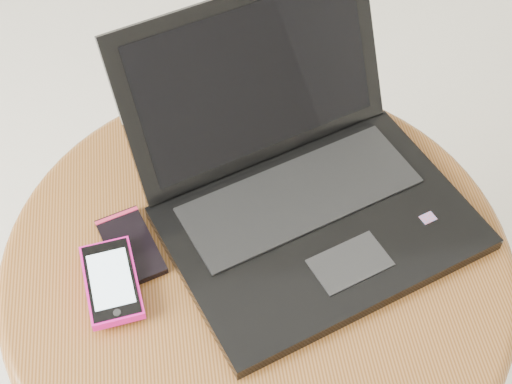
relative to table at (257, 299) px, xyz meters
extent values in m
plane|color=beige|center=(0.11, 0.09, -0.40)|extent=(4.00, 4.00, 0.00)
cylinder|color=#552812|center=(0.00, 0.00, -0.14)|extent=(0.10, 0.10, 0.45)
cylinder|color=#5D3410|center=(0.00, 0.00, 0.09)|extent=(0.61, 0.61, 0.03)
torus|color=#5D3410|center=(0.00, 0.00, 0.09)|extent=(0.64, 0.64, 0.03)
cube|color=black|center=(0.08, 0.02, 0.12)|extent=(0.43, 0.36, 0.02)
cube|color=black|center=(0.07, 0.07, 0.13)|extent=(0.32, 0.21, 0.00)
cube|color=black|center=(0.10, -0.04, 0.13)|extent=(0.10, 0.08, 0.00)
cube|color=red|center=(0.22, 0.01, 0.13)|extent=(0.02, 0.02, 0.00)
cube|color=black|center=(0.02, 0.18, 0.23)|extent=(0.37, 0.21, 0.21)
cube|color=black|center=(0.03, 0.18, 0.23)|extent=(0.32, 0.18, 0.17)
cube|color=black|center=(-0.15, 0.03, 0.11)|extent=(0.09, 0.12, 0.01)
cube|color=#B72344|center=(-0.17, 0.08, 0.12)|extent=(0.06, 0.02, 0.00)
cube|color=#D70F82|center=(-0.18, -0.02, 0.12)|extent=(0.07, 0.12, 0.01)
cube|color=black|center=(-0.18, -0.02, 0.13)|extent=(0.07, 0.11, 0.00)
cube|color=silver|center=(-0.18, -0.02, 0.13)|extent=(0.06, 0.08, 0.00)
cylinder|color=black|center=(-0.17, -0.07, 0.13)|extent=(0.01, 0.01, 0.00)
camera|label=1|loc=(-0.08, -0.50, 0.85)|focal=51.19mm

